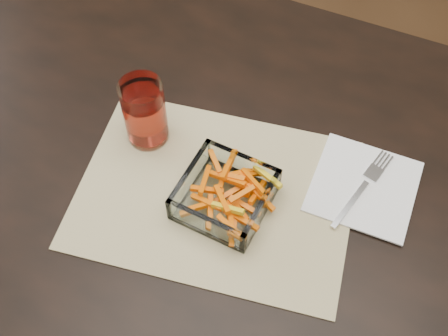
{
  "coord_description": "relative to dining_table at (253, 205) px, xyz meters",
  "views": [
    {
      "loc": [
        0.16,
        -0.48,
        1.55
      ],
      "look_at": [
        -0.05,
        -0.02,
        0.78
      ],
      "focal_mm": 45.0,
      "sensor_mm": 36.0,
      "label": 1
    }
  ],
  "objects": [
    {
      "name": "napkin",
      "position": [
        0.17,
        0.06,
        0.09
      ],
      "size": [
        0.17,
        0.17,
        0.0
      ],
      "primitive_type": "cube",
      "rotation": [
        0.0,
        0.0,
        0.02
      ],
      "color": "white",
      "rests_on": "placemat"
    },
    {
      "name": "dining_table",
      "position": [
        0.0,
        0.0,
        0.0
      ],
      "size": [
        1.6,
        0.9,
        0.75
      ],
      "color": "black",
      "rests_on": "ground"
    },
    {
      "name": "tumbler",
      "position": [
        -0.21,
        0.01,
        0.15
      ],
      "size": [
        0.07,
        0.07,
        0.13
      ],
      "color": "white",
      "rests_on": "placemat"
    },
    {
      "name": "fork",
      "position": [
        0.17,
        0.06,
        0.1
      ],
      "size": [
        0.06,
        0.18,
        0.0
      ],
      "rotation": [
        0.0,
        0.0,
        -0.24
      ],
      "color": "silver",
      "rests_on": "napkin"
    },
    {
      "name": "glass_bowl",
      "position": [
        -0.03,
        -0.06,
        0.11
      ],
      "size": [
        0.14,
        0.14,
        0.05
      ],
      "rotation": [
        0.0,
        0.0,
        -0.06
      ],
      "color": "white",
      "rests_on": "placemat"
    },
    {
      "name": "placemat",
      "position": [
        -0.05,
        -0.05,
        0.09
      ],
      "size": [
        0.5,
        0.4,
        0.0
      ],
      "primitive_type": "cube",
      "rotation": [
        0.0,
        0.0,
        0.16
      ],
      "color": "tan",
      "rests_on": "dining_table"
    }
  ]
}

